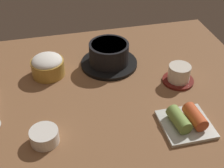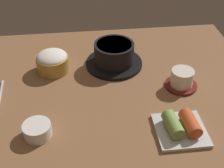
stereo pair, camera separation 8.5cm
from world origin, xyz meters
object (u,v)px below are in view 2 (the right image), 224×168
at_px(stone_pot, 114,55).
at_px(rice_bowl, 52,61).
at_px(tea_cup_with_saucer, 182,79).
at_px(kimchi_plate, 181,127).
at_px(side_bowl_near, 37,130).

relative_size(stone_pot, rice_bowl, 1.80).
height_order(tea_cup_with_saucer, kimchi_plate, tea_cup_with_saucer).
bearing_deg(side_bowl_near, rice_bowl, 84.13).
distance_m(kimchi_plate, side_bowl_near, 0.37).
xyz_separation_m(rice_bowl, kimchi_plate, (0.34, -0.32, -0.02)).
height_order(rice_bowl, tea_cup_with_saucer, rice_bowl).
relative_size(stone_pot, kimchi_plate, 1.47).
distance_m(stone_pot, tea_cup_with_saucer, 0.24).
relative_size(tea_cup_with_saucer, side_bowl_near, 1.36).
xyz_separation_m(rice_bowl, side_bowl_near, (-0.03, -0.29, -0.02)).
relative_size(rice_bowl, side_bowl_near, 1.46).
bearing_deg(tea_cup_with_saucer, stone_pot, 143.09).
distance_m(stone_pot, kimchi_plate, 0.36).
relative_size(tea_cup_with_saucer, kimchi_plate, 0.76).
bearing_deg(stone_pot, tea_cup_with_saucer, -36.91).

